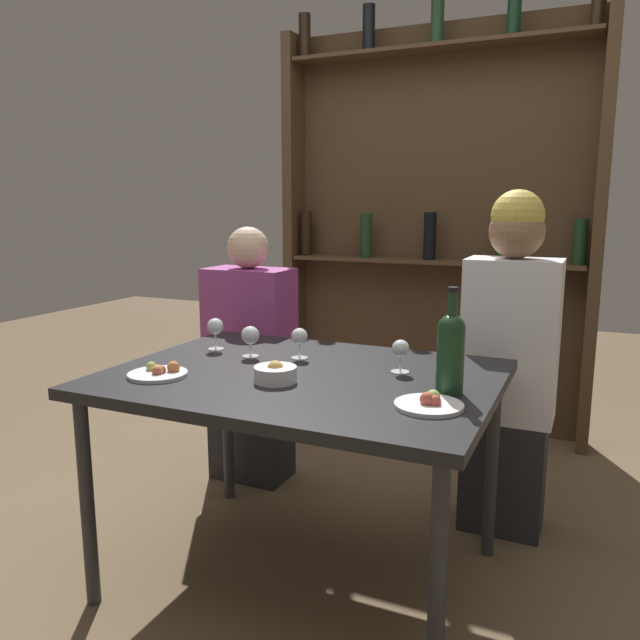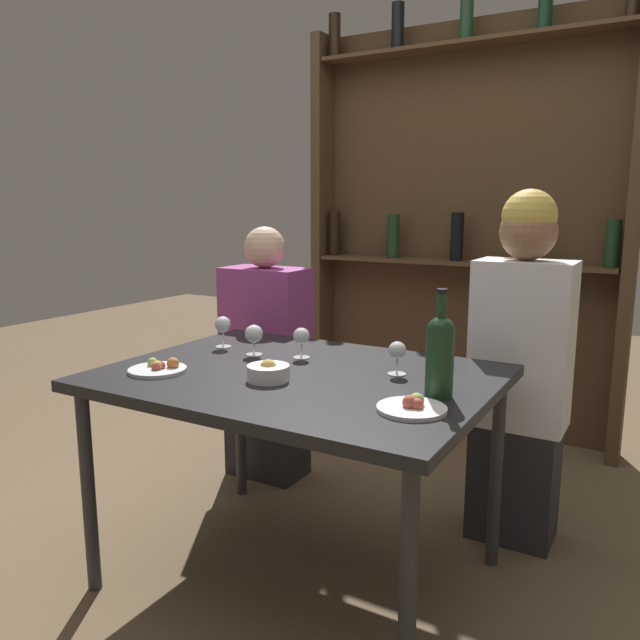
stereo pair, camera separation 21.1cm
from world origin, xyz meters
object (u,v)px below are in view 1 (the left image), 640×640
(wine_glass_1, at_px, (401,350))
(food_plate_0, at_px, (429,404))
(wine_glass_2, at_px, (299,338))
(seated_person_left, at_px, (250,364))
(wine_glass_0, at_px, (250,336))
(seated_person_right, at_px, (509,367))
(wine_bottle, at_px, (451,349))
(food_plate_1, at_px, (159,373))
(wine_glass_3, at_px, (215,328))
(snack_bowl, at_px, (275,373))

(wine_glass_1, height_order, food_plate_0, wine_glass_1)
(wine_glass_2, height_order, seated_person_left, seated_person_left)
(wine_glass_0, distance_m, seated_person_right, 0.99)
(wine_bottle, height_order, food_plate_0, wine_bottle)
(food_plate_1, bearing_deg, wine_glass_1, 27.29)
(wine_glass_0, height_order, wine_glass_3, wine_glass_3)
(wine_bottle, bearing_deg, snack_bowl, -168.70)
(food_plate_0, relative_size, food_plate_1, 0.99)
(wine_bottle, relative_size, food_plate_0, 1.66)
(wine_glass_3, distance_m, seated_person_left, 0.56)
(wine_glass_3, relative_size, food_plate_0, 0.64)
(wine_bottle, distance_m, wine_glass_1, 0.26)
(wine_glass_0, bearing_deg, wine_glass_2, 15.94)
(wine_bottle, relative_size, snack_bowl, 2.34)
(wine_glass_0, height_order, snack_bowl, wine_glass_0)
(seated_person_right, bearing_deg, snack_bowl, -128.04)
(food_plate_1, distance_m, seated_person_left, 0.89)
(wine_bottle, height_order, wine_glass_0, wine_bottle)
(snack_bowl, distance_m, seated_person_left, 0.96)
(food_plate_1, relative_size, seated_person_right, 0.14)
(wine_glass_1, distance_m, food_plate_0, 0.36)
(wine_bottle, bearing_deg, food_plate_0, -97.26)
(wine_glass_0, relative_size, seated_person_left, 0.10)
(snack_bowl, height_order, seated_person_right, seated_person_right)
(wine_glass_1, bearing_deg, wine_bottle, -39.07)
(wine_glass_1, height_order, food_plate_1, wine_glass_1)
(wine_glass_0, distance_m, wine_glass_3, 0.18)
(seated_person_left, distance_m, seated_person_right, 1.14)
(wine_glass_3, distance_m, seated_person_right, 1.12)
(seated_person_left, bearing_deg, snack_bowl, -54.62)
(wine_bottle, height_order, wine_glass_2, wine_bottle)
(wine_glass_1, bearing_deg, wine_glass_0, -178.39)
(wine_bottle, height_order, wine_glass_3, wine_bottle)
(wine_glass_3, height_order, food_plate_0, wine_glass_3)
(wine_glass_2, xyz_separation_m, seated_person_right, (0.66, 0.47, -0.15))
(snack_bowl, xyz_separation_m, seated_person_left, (-0.54, 0.76, -0.21))
(wine_glass_2, distance_m, wine_glass_3, 0.35)
(wine_glass_1, bearing_deg, wine_glass_2, 174.97)
(wine_glass_2, bearing_deg, food_plate_0, -31.61)
(wine_bottle, bearing_deg, wine_glass_1, 140.93)
(food_plate_0, bearing_deg, wine_bottle, 82.74)
(wine_glass_0, distance_m, wine_glass_2, 0.18)
(wine_glass_3, bearing_deg, wine_glass_2, 0.68)
(wine_glass_0, bearing_deg, wine_glass_1, 1.61)
(wine_glass_1, xyz_separation_m, food_plate_0, (0.18, -0.31, -0.06))
(wine_glass_0, height_order, wine_glass_1, wine_glass_0)
(wine_glass_0, distance_m, snack_bowl, 0.34)
(wine_glass_3, bearing_deg, snack_bowl, -35.34)
(wine_bottle, xyz_separation_m, wine_glass_1, (-0.19, 0.16, -0.06))
(wine_bottle, relative_size, seated_person_right, 0.23)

